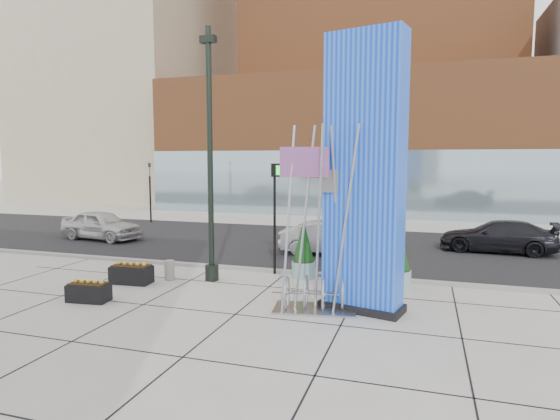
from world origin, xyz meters
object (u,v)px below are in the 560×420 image
(car_silver_mid, at_px, (330,239))
(lamp_post, at_px, (210,180))
(public_art_sculpture, at_px, (316,263))
(overhead_street_sign, at_px, (293,180))
(concrete_bollard, at_px, (170,270))
(blue_pylon, at_px, (364,179))
(car_white_west, at_px, (101,225))

(car_silver_mid, bearing_deg, lamp_post, 148.43)
(public_art_sculpture, height_order, overhead_street_sign, public_art_sculpture)
(public_art_sculpture, relative_size, car_silver_mid, 1.19)
(overhead_street_sign, bearing_deg, concrete_bollard, -138.14)
(concrete_bollard, bearing_deg, car_silver_mid, 52.67)
(lamp_post, bearing_deg, public_art_sculpture, -26.79)
(blue_pylon, relative_size, car_silver_mid, 1.74)
(public_art_sculpture, xyz_separation_m, concrete_bollard, (-5.84, 1.80, -1.05))
(concrete_bollard, bearing_deg, public_art_sculpture, -17.08)
(blue_pylon, distance_m, overhead_street_sign, 4.49)
(overhead_street_sign, xyz_separation_m, car_white_west, (-12.04, 4.40, -2.82))
(car_white_west, bearing_deg, concrete_bollard, -120.77)
(concrete_bollard, height_order, car_white_west, car_white_west)
(concrete_bollard, bearing_deg, lamp_post, 14.85)
(public_art_sculpture, xyz_separation_m, overhead_street_sign, (-1.75, 3.77, 2.20))
(car_white_west, bearing_deg, lamp_post, -114.35)
(lamp_post, xyz_separation_m, car_silver_mid, (3.18, 5.74, -2.90))
(overhead_street_sign, relative_size, car_silver_mid, 0.93)
(lamp_post, bearing_deg, concrete_bollard, -165.15)
(car_silver_mid, bearing_deg, overhead_street_sign, 169.43)
(blue_pylon, xyz_separation_m, car_silver_mid, (-2.44, 7.47, -3.06))
(blue_pylon, relative_size, car_white_west, 1.70)
(concrete_bollard, xyz_separation_m, overhead_street_sign, (4.09, 1.97, 3.25))
(blue_pylon, relative_size, lamp_post, 0.88)
(overhead_street_sign, height_order, car_silver_mid, overhead_street_sign)
(lamp_post, distance_m, public_art_sculpture, 5.35)
(lamp_post, bearing_deg, car_white_west, 147.65)
(concrete_bollard, xyz_separation_m, car_white_west, (-7.94, 6.38, 0.44))
(lamp_post, xyz_separation_m, concrete_bollard, (-1.50, -0.40, -3.29))
(lamp_post, distance_m, overhead_street_sign, 3.04)
(concrete_bollard, bearing_deg, overhead_street_sign, 25.75)
(blue_pylon, bearing_deg, lamp_post, 176.62)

